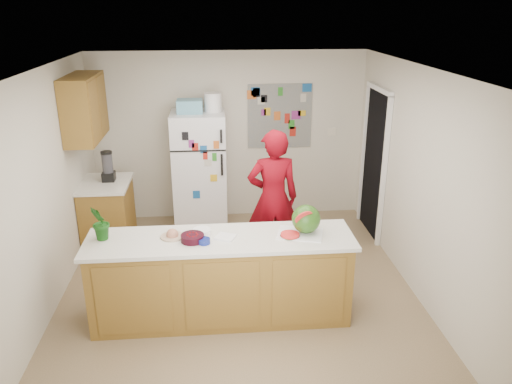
{
  "coord_description": "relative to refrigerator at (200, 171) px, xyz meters",
  "views": [
    {
      "loc": [
        -0.24,
        -5.0,
        3.1
      ],
      "look_at": [
        0.22,
        0.2,
        1.13
      ],
      "focal_mm": 35.0,
      "sensor_mm": 36.0,
      "label": 1
    }
  ],
  "objects": [
    {
      "name": "watermelon_slice",
      "position": [
        0.95,
        -2.41,
        0.09
      ],
      "size": [
        0.19,
        0.19,
        0.02
      ],
      "primitive_type": "cylinder",
      "color": "red",
      "rests_on": "cutting_board"
    },
    {
      "name": "wall_left",
      "position": [
        -1.56,
        -1.88,
        0.4
      ],
      "size": [
        0.02,
        4.5,
        2.5
      ],
      "primitive_type": "cube",
      "color": "beige",
      "rests_on": "ground"
    },
    {
      "name": "doorway",
      "position": [
        2.44,
        -0.43,
        0.17
      ],
      "size": [
        0.03,
        0.85,
        2.04
      ],
      "primitive_type": "cube",
      "color": "black",
      "rests_on": "ground"
    },
    {
      "name": "cobalt_bowl",
      "position": [
        0.09,
        -2.49,
        0.1
      ],
      "size": [
        0.14,
        0.14,
        0.05
      ],
      "primitive_type": "cylinder",
      "rotation": [
        0.0,
        0.0,
        0.21
      ],
      "color": "navy",
      "rests_on": "peninsula_top"
    },
    {
      "name": "wall_right",
      "position": [
        2.46,
        -1.88,
        0.4
      ],
      "size": [
        0.02,
        4.5,
        2.5
      ],
      "primitive_type": "cube",
      "color": "beige",
      "rests_on": "ground"
    },
    {
      "name": "peninsula_top",
      "position": [
        0.25,
        -2.38,
        0.05
      ],
      "size": [
        2.68,
        0.7,
        0.04
      ],
      "primitive_type": "cube",
      "color": "silver",
      "rests_on": "peninsula_base"
    },
    {
      "name": "side_counter_base",
      "position": [
        -1.24,
        -0.53,
        -0.42
      ],
      "size": [
        0.6,
        0.8,
        0.86
      ],
      "primitive_type": "cube",
      "color": "brown",
      "rests_on": "floor"
    },
    {
      "name": "side_counter_top",
      "position": [
        -1.24,
        -0.53,
        0.03
      ],
      "size": [
        0.64,
        0.84,
        0.04
      ],
      "primitive_type": "cube",
      "color": "silver",
      "rests_on": "side_counter_base"
    },
    {
      "name": "plate",
      "position": [
        -0.23,
        -2.32,
        0.08
      ],
      "size": [
        0.25,
        0.25,
        0.02
      ],
      "primitive_type": "cylinder",
      "rotation": [
        0.0,
        0.0,
        0.06
      ],
      "color": "#C0B293",
      "rests_on": "peninsula_top"
    },
    {
      "name": "ceiling",
      "position": [
        0.45,
        -1.88,
        1.66
      ],
      "size": [
        4.0,
        4.5,
        0.02
      ],
      "primitive_type": "cube",
      "color": "white",
      "rests_on": "wall_back"
    },
    {
      "name": "refrigerator",
      "position": [
        0.0,
        0.0,
        0.0
      ],
      "size": [
        0.75,
        0.7,
        1.7
      ],
      "primitive_type": "cube",
      "color": "silver",
      "rests_on": "floor"
    },
    {
      "name": "floor",
      "position": [
        0.45,
        -1.88,
        -0.86
      ],
      "size": [
        4.0,
        4.5,
        0.02
      ],
      "primitive_type": "cube",
      "color": "brown",
      "rests_on": "ground"
    },
    {
      "name": "potted_plant",
      "position": [
        -0.91,
        -2.33,
        0.26
      ],
      "size": [
        0.2,
        0.23,
        0.37
      ],
      "primitive_type": "imported",
      "rotation": [
        0.0,
        0.0,
        4.89
      ],
      "color": "#0D3D10",
      "rests_on": "peninsula_top"
    },
    {
      "name": "upper_cabinets",
      "position": [
        -1.37,
        -0.58,
        1.05
      ],
      "size": [
        0.35,
        1.0,
        0.8
      ],
      "primitive_type": "cube",
      "color": "brown",
      "rests_on": "wall_left"
    },
    {
      "name": "peninsula_base",
      "position": [
        0.25,
        -2.38,
        -0.41
      ],
      "size": [
        2.6,
        0.62,
        0.88
      ],
      "primitive_type": "cube",
      "color": "brown",
      "rests_on": "floor"
    },
    {
      "name": "watermelon",
      "position": [
        1.12,
        -2.34,
        0.23
      ],
      "size": [
        0.29,
        0.29,
        0.29
      ],
      "primitive_type": "sphere",
      "color": "#1C4E0F",
      "rests_on": "cutting_board"
    },
    {
      "name": "photo_collage",
      "position": [
        1.2,
        0.36,
        0.7
      ],
      "size": [
        0.95,
        0.01,
        0.95
      ],
      "primitive_type": "cube",
      "color": "slate",
      "rests_on": "wall_back"
    },
    {
      "name": "cherry_bowl",
      "position": [
        -0.02,
        -2.43,
        0.11
      ],
      "size": [
        0.3,
        0.3,
        0.07
      ],
      "primitive_type": "cylinder",
      "rotation": [
        0.0,
        0.0,
        0.41
      ],
      "color": "black",
      "rests_on": "peninsula_top"
    },
    {
      "name": "keys",
      "position": [
        1.07,
        -2.5,
        0.08
      ],
      "size": [
        0.09,
        0.04,
        0.01
      ],
      "primitive_type": "cube",
      "rotation": [
        0.0,
        0.0,
        0.01
      ],
      "color": "slate",
      "rests_on": "peninsula_top"
    },
    {
      "name": "paper_towel",
      "position": [
        0.3,
        -2.39,
        0.08
      ],
      "size": [
        0.24,
        0.23,
        0.02
      ],
      "primitive_type": "cube",
      "rotation": [
        0.0,
        0.0,
        -0.43
      ],
      "color": "white",
      "rests_on": "peninsula_top"
    },
    {
      "name": "fridge_top_bin",
      "position": [
        -0.1,
        0.0,
        0.94
      ],
      "size": [
        0.35,
        0.28,
        0.18
      ],
      "primitive_type": "cube",
      "color": "#5999B2",
      "rests_on": "refrigerator"
    },
    {
      "name": "person",
      "position": [
        0.92,
        -1.23,
        0.02
      ],
      "size": [
        0.65,
        0.44,
        1.74
      ],
      "primitive_type": "imported",
      "rotation": [
        0.0,
        0.0,
        3.19
      ],
      "color": "maroon",
      "rests_on": "floor"
    },
    {
      "name": "blender_appliance",
      "position": [
        -1.19,
        -0.47,
        0.24
      ],
      "size": [
        0.14,
        0.14,
        0.38
      ],
      "primitive_type": "cylinder",
      "color": "black",
      "rests_on": "side_counter_top"
    },
    {
      "name": "wall_back",
      "position": [
        0.45,
        0.38,
        0.4
      ],
      "size": [
        4.0,
        0.02,
        2.5
      ],
      "primitive_type": "cube",
      "color": "beige",
      "rests_on": "ground"
    },
    {
      "name": "cutting_board",
      "position": [
        1.06,
        -2.36,
        0.08
      ],
      "size": [
        0.52,
        0.44,
        0.01
      ],
      "primitive_type": "cube",
      "rotation": [
        0.0,
        0.0,
        -0.27
      ],
      "color": "white",
      "rests_on": "peninsula_top"
    },
    {
      "name": "white_bowl",
      "position": [
        0.07,
        -2.29,
        0.1
      ],
      "size": [
        0.23,
        0.23,
        0.06
      ],
      "primitive_type": "cylinder",
      "rotation": [
        0.0,
        0.0,
        0.27
      ],
      "color": "silver",
      "rests_on": "peninsula_top"
    }
  ]
}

